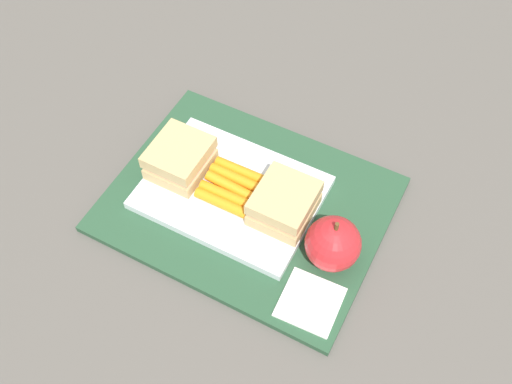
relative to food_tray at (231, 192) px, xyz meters
name	(u,v)px	position (x,y,z in m)	size (l,w,h in m)	color
ground_plane	(248,206)	(0.03, 0.00, -0.02)	(2.40, 2.40, 0.00)	#56514C
lunchbag_mat	(248,204)	(0.03, 0.00, -0.01)	(0.36, 0.28, 0.01)	#284C33
food_tray	(231,192)	(0.00, 0.00, 0.00)	(0.23, 0.17, 0.01)	white
sandwich_half_left	(180,158)	(-0.08, 0.00, 0.03)	(0.07, 0.08, 0.04)	tan
sandwich_half_right	(284,203)	(0.08, 0.00, 0.03)	(0.07, 0.08, 0.04)	tan
carrot_sticks_bundle	(231,187)	(0.00, 0.00, 0.01)	(0.08, 0.07, 0.02)	orange
apple	(333,244)	(0.16, -0.03, 0.03)	(0.07, 0.07, 0.08)	red
paper_napkin	(310,302)	(0.16, -0.09, 0.00)	(0.07, 0.07, 0.00)	white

